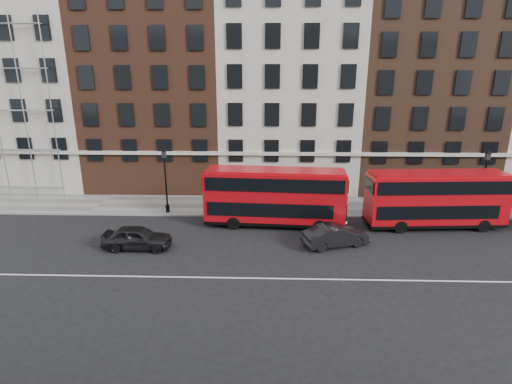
{
  "coord_description": "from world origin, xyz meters",
  "views": [
    {
      "loc": [
        -1.93,
        -22.27,
        11.38
      ],
      "look_at": [
        -2.75,
        5.0,
        3.0
      ],
      "focal_mm": 28.0,
      "sensor_mm": 36.0,
      "label": 1
    }
  ],
  "objects_px": {
    "bus_b": "(274,196)",
    "bus_c": "(435,198)",
    "car_rear": "(137,238)",
    "car_front": "(336,235)"
  },
  "relations": [
    {
      "from": "bus_c",
      "to": "car_rear",
      "type": "height_order",
      "value": "bus_c"
    },
    {
      "from": "car_front",
      "to": "bus_b",
      "type": "bearing_deg",
      "value": 30.33
    },
    {
      "from": "bus_c",
      "to": "car_front",
      "type": "xyz_separation_m",
      "value": [
        -7.83,
        -3.58,
        -1.55
      ]
    },
    {
      "from": "bus_c",
      "to": "car_rear",
      "type": "distance_m",
      "value": 21.52
    },
    {
      "from": "bus_c",
      "to": "car_front",
      "type": "distance_m",
      "value": 8.75
    },
    {
      "from": "car_rear",
      "to": "car_front",
      "type": "bearing_deg",
      "value": -86.2
    },
    {
      "from": "bus_b",
      "to": "bus_c",
      "type": "bearing_deg",
      "value": 3.78
    },
    {
      "from": "bus_b",
      "to": "car_front",
      "type": "height_order",
      "value": "bus_b"
    },
    {
      "from": "bus_c",
      "to": "car_rear",
      "type": "xyz_separation_m",
      "value": [
        -21.01,
        -4.39,
        -1.51
      ]
    },
    {
      "from": "bus_b",
      "to": "bus_c",
      "type": "distance_m",
      "value": 11.93
    }
  ]
}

